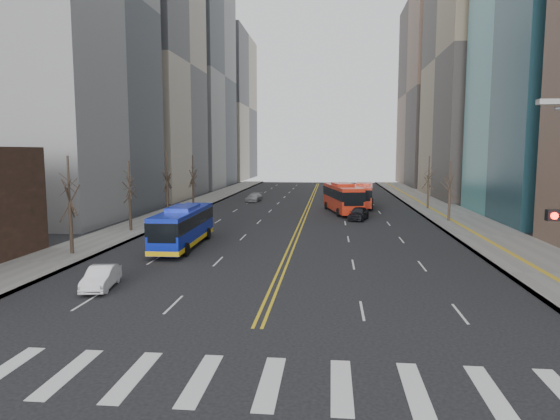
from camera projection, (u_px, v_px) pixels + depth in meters
The scene contains 14 objects.
ground at pixel (235, 381), 16.72m from camera, with size 220.00×220.00×0.00m, color black.
sidewalk_right at pixel (452, 216), 59.40m from camera, with size 7.00×130.00×0.15m, color gray.
sidewalk_left at pixel (174, 212), 62.85m from camera, with size 5.00×130.00×0.15m, color gray.
crosswalk at pixel (235, 381), 16.72m from camera, with size 26.70×4.00×0.01m.
centerline at pixel (309, 206), 71.07m from camera, with size 0.55×100.00×0.01m.
office_towers at pixel (314, 52), 81.62m from camera, with size 83.00×134.00×58.00m.
street_trees at pixel (230, 179), 51.02m from camera, with size 35.20×47.20×7.60m.
blue_bus at pixel (183, 225), 40.22m from camera, with size 2.86×11.39×3.32m.
red_bus_near at pixel (342, 196), 62.83m from camera, with size 5.02×12.13×3.73m.
red_bus_far at pixel (363, 194), 69.13m from camera, with size 3.36×10.75×3.37m.
car_white at pixel (101, 278), 27.98m from camera, with size 1.33×3.82×1.26m, color white.
car_dark_mid at pixel (359, 213), 56.14m from camera, with size 1.77×4.39×1.50m, color black.
car_silver at pixel (254, 197), 76.98m from camera, with size 1.82×4.49×1.30m, color #97969B.
car_dark_far at pixel (358, 187), 99.01m from camera, with size 2.13×4.61×1.28m, color black.
Camera 1 is at (3.13, -15.71, 7.65)m, focal length 32.00 mm.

